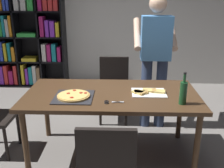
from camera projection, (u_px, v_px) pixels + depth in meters
ground_plane at (112, 153)px, 3.02m from camera, size 12.00×12.00×0.00m
back_wall at (116, 13)px, 5.02m from camera, size 6.40×0.10×2.80m
dining_table at (112, 99)px, 2.80m from camera, size 1.84×0.93×0.75m
chair_near_camera at (107, 168)px, 1.96m from camera, size 0.42×0.42×0.90m
chair_far_side at (114, 85)px, 3.75m from camera, size 0.42×0.42×0.90m
bookshelf at (28, 37)px, 5.00m from camera, size 1.40×0.35×1.95m
person_serving_pizza at (155, 55)px, 3.37m from camera, size 0.55×0.54×1.75m
pepperoni_pizza_on_tray at (74, 96)px, 2.65m from camera, size 0.39×0.39×0.04m
pizza_slices_on_towel at (148, 92)px, 2.77m from camera, size 0.37×0.28×0.03m
wine_bottle at (183, 92)px, 2.46m from camera, size 0.07×0.07×0.32m
kitchen_scissors at (111, 102)px, 2.53m from camera, size 0.19×0.09×0.01m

